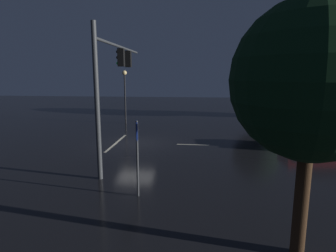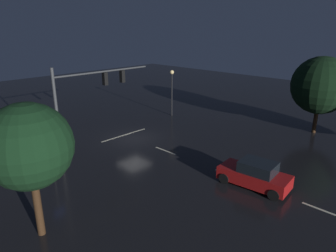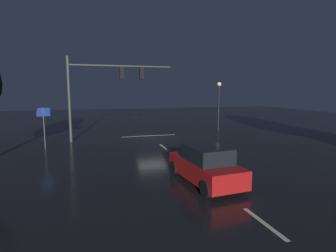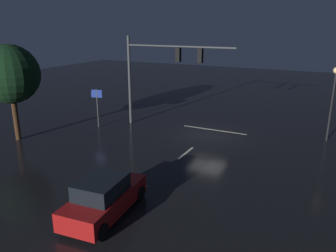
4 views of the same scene
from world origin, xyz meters
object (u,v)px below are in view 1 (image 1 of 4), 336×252
(car_approaching, at_px, (319,136))
(street_lamp_left_kerb, at_px, (125,87))
(traffic_signal_assembly, at_px, (114,72))
(tree_right_near, at_px, (312,81))
(route_sign, at_px, (137,143))
(tree_left_far, at_px, (260,76))

(car_approaching, distance_m, street_lamp_left_kerb, 16.84)
(traffic_signal_assembly, bearing_deg, tree_right_near, 43.23)
(traffic_signal_assembly, xyz_separation_m, car_approaching, (-3.80, 12.11, -4.02))
(traffic_signal_assembly, height_order, route_sign, traffic_signal_assembly)
(street_lamp_left_kerb, xyz_separation_m, tree_left_far, (-5.14, 13.54, 0.93))
(tree_left_far, bearing_deg, route_sign, -22.85)
(route_sign, bearing_deg, street_lamp_left_kerb, -164.15)
(route_sign, height_order, tree_right_near, tree_right_near)
(traffic_signal_assembly, distance_m, tree_left_far, 20.21)
(tree_right_near, xyz_separation_m, tree_left_far, (-24.40, 4.03, -0.07))
(street_lamp_left_kerb, xyz_separation_m, tree_right_near, (19.26, 9.51, 1.00))
(street_lamp_left_kerb, height_order, tree_left_far, tree_left_far)
(route_sign, distance_m, tree_left_far, 23.20)
(tree_left_far, bearing_deg, street_lamp_left_kerb, -69.21)
(car_approaching, distance_m, route_sign, 12.98)
(street_lamp_left_kerb, bearing_deg, tree_left_far, 110.79)
(car_approaching, relative_size, tree_right_near, 0.69)
(street_lamp_left_kerb, bearing_deg, tree_right_near, 26.28)
(traffic_signal_assembly, distance_m, route_sign, 5.53)
(car_approaching, bearing_deg, tree_right_near, -24.20)
(traffic_signal_assembly, xyz_separation_m, route_sign, (4.36, 2.11, -2.66))
(street_lamp_left_kerb, height_order, route_sign, street_lamp_left_kerb)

